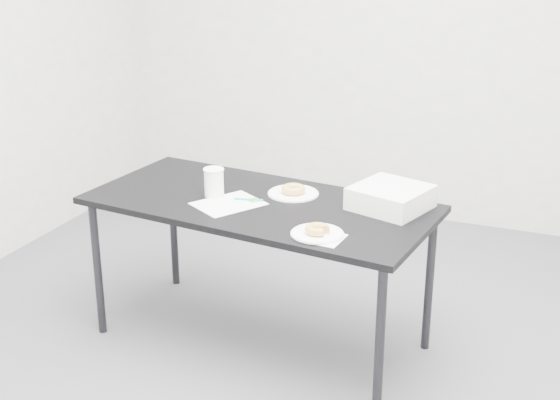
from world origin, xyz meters
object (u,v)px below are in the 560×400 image
at_px(plate_near, 317,234).
at_px(donut_far, 293,189).
at_px(donut_near, 317,229).
at_px(pen, 249,199).
at_px(plate_far, 293,194).
at_px(coffee_cup, 214,182).
at_px(bakery_box, 391,197).
at_px(table, 260,213).
at_px(scorecard, 228,204).

height_order(plate_near, donut_far, donut_far).
bearing_deg(donut_far, donut_near, -57.16).
bearing_deg(pen, donut_far, 33.78).
distance_m(plate_far, donut_far, 0.02).
relative_size(donut_near, coffee_cup, 0.76).
distance_m(donut_far, bakery_box, 0.47).
bearing_deg(plate_far, plate_near, -57.16).
xyz_separation_m(plate_near, donut_far, (-0.27, 0.43, 0.02)).
relative_size(donut_near, plate_far, 0.43).
height_order(table, plate_near, plate_near).
relative_size(plate_near, donut_near, 2.13).
bearing_deg(donut_near, table, 144.42).
bearing_deg(coffee_cup, scorecard, -33.33).
bearing_deg(table, donut_near, -29.47).
bearing_deg(donut_far, pen, -134.23).
relative_size(scorecard, donut_near, 2.83).
relative_size(table, donut_far, 14.64).
relative_size(table, plate_near, 7.51).
xyz_separation_m(pen, coffee_cup, (-0.18, -0.00, 0.06)).
relative_size(scorecard, donut_far, 2.59).
relative_size(plate_far, donut_far, 2.13).
bearing_deg(table, scorecard, -138.77).
xyz_separation_m(table, plate_near, (0.38, -0.27, 0.06)).
height_order(plate_far, donut_far, donut_far).
relative_size(plate_near, plate_far, 0.92).
height_order(plate_near, coffee_cup, coffee_cup).
distance_m(scorecard, coffee_cup, 0.15).
bearing_deg(donut_near, plate_near, 0.00).
xyz_separation_m(pen, donut_far, (0.16, 0.16, 0.02)).
bearing_deg(bakery_box, table, -148.64).
bearing_deg(plate_far, donut_near, -57.16).
bearing_deg(coffee_cup, donut_near, -23.20).
bearing_deg(coffee_cup, table, 3.06).
bearing_deg(bakery_box, pen, -148.86).
relative_size(table, donut_near, 15.99).
bearing_deg(scorecard, coffee_cup, 177.67).
bearing_deg(plate_far, coffee_cup, -153.87).
distance_m(scorecard, plate_far, 0.33).
xyz_separation_m(donut_near, donut_far, (-0.27, 0.43, -0.00)).
relative_size(pen, plate_near, 0.62).
bearing_deg(coffee_cup, plate_far, 26.13).
bearing_deg(plate_far, scorecard, -133.85).
bearing_deg(pen, plate_far, 33.78).
height_order(plate_far, coffee_cup, coffee_cup).
relative_size(table, bakery_box, 5.44).
relative_size(table, pen, 12.15).
xyz_separation_m(scorecard, coffee_cup, (-0.11, 0.07, 0.07)).
bearing_deg(donut_near, donut_far, 122.84).
bearing_deg(plate_far, bakery_box, -0.35).
height_order(donut_near, donut_far, same).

